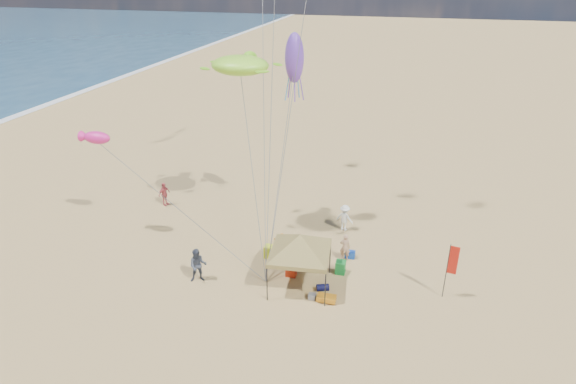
% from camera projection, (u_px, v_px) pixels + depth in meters
% --- Properties ---
extents(ground, '(280.00, 280.00, 0.00)m').
position_uv_depth(ground, '(272.00, 290.00, 23.86)').
color(ground, tan).
rests_on(ground, ground).
extents(canopy_tent, '(5.56, 5.56, 3.45)m').
position_uv_depth(canopy_tent, '(300.00, 236.00, 22.92)').
color(canopy_tent, black).
rests_on(canopy_tent, ground).
extents(feather_flag, '(0.45, 0.09, 2.96)m').
position_uv_depth(feather_flag, '(451.00, 263.00, 22.45)').
color(feather_flag, black).
rests_on(feather_flag, ground).
extents(cooler_red, '(0.54, 0.38, 0.38)m').
position_uv_depth(cooler_red, '(291.00, 273.00, 24.84)').
color(cooler_red, red).
rests_on(cooler_red, ground).
extents(cooler_blue, '(0.54, 0.38, 0.38)m').
position_uv_depth(cooler_blue, '(350.00, 254.00, 26.41)').
color(cooler_blue, '#1648B6').
rests_on(cooler_blue, ground).
extents(bag_navy, '(0.69, 0.54, 0.36)m').
position_uv_depth(bag_navy, '(323.00, 288.00, 23.71)').
color(bag_navy, black).
rests_on(bag_navy, ground).
extents(bag_orange, '(0.54, 0.69, 0.36)m').
position_uv_depth(bag_orange, '(280.00, 238.00, 27.98)').
color(bag_orange, '#D26C0B').
rests_on(bag_orange, ground).
extents(chair_green, '(0.50, 0.50, 0.70)m').
position_uv_depth(chair_green, '(341.00, 267.00, 25.01)').
color(chair_green, '#177E2E').
rests_on(chair_green, ground).
extents(chair_yellow, '(0.50, 0.50, 0.70)m').
position_uv_depth(chair_yellow, '(269.00, 252.00, 26.37)').
color(chair_yellow, '#B6CC16').
rests_on(chair_yellow, ground).
extents(crate_grey, '(0.34, 0.30, 0.28)m').
position_uv_depth(crate_grey, '(312.00, 296.00, 23.15)').
color(crate_grey, slate).
rests_on(crate_grey, ground).
extents(beach_cart, '(0.90, 0.50, 0.24)m').
position_uv_depth(beach_cart, '(327.00, 298.00, 22.93)').
color(beach_cart, orange).
rests_on(beach_cart, ground).
extents(person_near_a, '(0.61, 0.43, 1.57)m').
position_uv_depth(person_near_a, '(345.00, 247.00, 25.97)').
color(person_near_a, tan).
rests_on(person_near_a, ground).
extents(person_near_b, '(1.09, 0.97, 1.84)m').
position_uv_depth(person_near_b, '(198.00, 265.00, 24.15)').
color(person_near_b, '#3B4251').
rests_on(person_near_b, ground).
extents(person_near_c, '(1.20, 0.88, 1.66)m').
position_uv_depth(person_near_c, '(345.00, 218.00, 28.88)').
color(person_near_c, silver).
rests_on(person_near_c, ground).
extents(person_far_a, '(0.67, 1.02, 1.60)m').
position_uv_depth(person_far_a, '(164.00, 194.00, 31.92)').
color(person_far_a, '#B9474A').
rests_on(person_far_a, ground).
extents(turtle_kite, '(3.52, 3.03, 1.03)m').
position_uv_depth(turtle_kite, '(240.00, 65.00, 25.18)').
color(turtle_kite, '#97EB32').
rests_on(turtle_kite, ground).
extents(fish_kite, '(1.75, 1.33, 0.70)m').
position_uv_depth(fish_kite, '(97.00, 138.00, 26.33)').
color(fish_kite, '#E12187').
rests_on(fish_kite, ground).
extents(squid_kite, '(1.21, 1.21, 2.67)m').
position_uv_depth(squid_kite, '(294.00, 58.00, 25.68)').
color(squid_kite, '#6C3BC1').
rests_on(squid_kite, ground).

